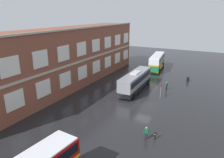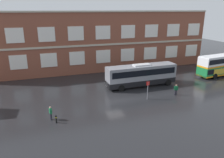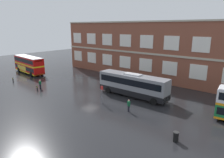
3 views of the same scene
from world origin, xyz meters
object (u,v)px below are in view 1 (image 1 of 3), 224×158
at_px(double_decker_middle, 157,62).
at_px(station_litter_bin, 188,79).
at_px(second_passenger, 167,85).
at_px(touring_coach, 135,81).
at_px(safety_bollard_east, 155,136).
at_px(waiting_passenger, 146,132).
at_px(bus_stand_flag, 161,90).

xyz_separation_m(double_decker_middle, station_litter_bin, (-6.93, -9.23, -1.63)).
bearing_deg(second_passenger, station_litter_bin, -20.53).
xyz_separation_m(touring_coach, second_passenger, (3.19, -5.47, -0.98)).
bearing_deg(touring_coach, station_litter_bin, -37.32).
bearing_deg(station_litter_bin, touring_coach, 142.68).
bearing_deg(safety_bollard_east, touring_coach, 29.76).
distance_m(double_decker_middle, waiting_passenger, 34.25).
xyz_separation_m(bus_stand_flag, safety_bollard_east, (-13.11, -2.90, -1.14)).
distance_m(waiting_passenger, second_passenger, 18.54).
bearing_deg(touring_coach, waiting_passenger, -153.89).
distance_m(touring_coach, safety_bollard_east, 17.02).
bearing_deg(touring_coach, double_decker_middle, 2.61).
bearing_deg(safety_bollard_east, waiting_passenger, 118.59).
height_order(second_passenger, station_litter_bin, second_passenger).
bearing_deg(bus_stand_flag, double_decker_middle, 17.95).
xyz_separation_m(second_passenger, bus_stand_flag, (-4.80, -0.05, 0.70)).
bearing_deg(waiting_passenger, second_passenger, 6.18).
height_order(double_decker_middle, touring_coach, double_decker_middle).
relative_size(double_decker_middle, safety_bollard_east, 11.82).
bearing_deg(second_passenger, waiting_passenger, -173.82).
bearing_deg(double_decker_middle, bus_stand_flag, -162.05).
bearing_deg(touring_coach, second_passenger, -59.80).
height_order(bus_stand_flag, station_litter_bin, bus_stand_flag).
distance_m(touring_coach, bus_stand_flag, 5.76).
bearing_deg(safety_bollard_east, second_passenger, 9.34).
relative_size(touring_coach, second_passenger, 7.09).
xyz_separation_m(double_decker_middle, safety_bollard_east, (-32.69, -9.24, -1.66)).
bearing_deg(double_decker_middle, touring_coach, -177.39).
bearing_deg(safety_bollard_east, bus_stand_flag, 12.46).
xyz_separation_m(touring_coach, waiting_passenger, (-15.24, -7.47, -0.98)).
bearing_deg(station_litter_bin, safety_bollard_east, -179.99).
bearing_deg(touring_coach, bus_stand_flag, -106.33).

